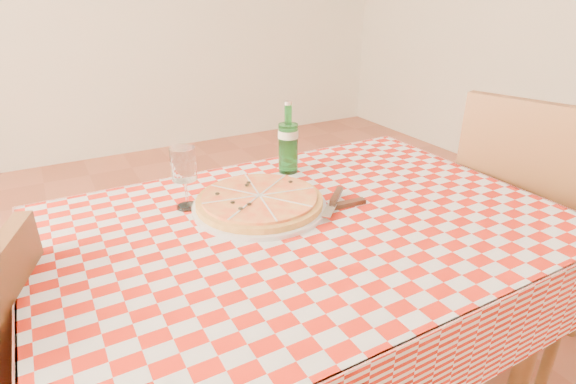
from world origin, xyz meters
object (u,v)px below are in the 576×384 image
at_px(chair_near, 527,219).
at_px(wine_glass, 185,178).
at_px(dining_table, 306,253).
at_px(pizza_plate, 260,200).
at_px(water_bottle, 288,137).

relative_size(chair_near, wine_glass, 5.90).
relative_size(dining_table, pizza_plate, 3.34).
relative_size(dining_table, wine_glass, 7.12).
distance_m(dining_table, chair_near, 0.86).
xyz_separation_m(pizza_plate, water_bottle, (0.19, 0.19, 0.09)).
bearing_deg(dining_table, wine_glass, 137.32).
height_order(pizza_plate, wine_glass, wine_glass).
bearing_deg(chair_near, water_bottle, 135.83).
bearing_deg(chair_near, pizza_plate, 151.77).
xyz_separation_m(water_bottle, wine_glass, (-0.36, -0.09, -0.03)).
bearing_deg(wine_glass, water_bottle, 14.20).
bearing_deg(pizza_plate, wine_glass, 149.27).
bearing_deg(pizza_plate, water_bottle, 44.51).
distance_m(chair_near, water_bottle, 0.88).
height_order(pizza_plate, water_bottle, water_bottle).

